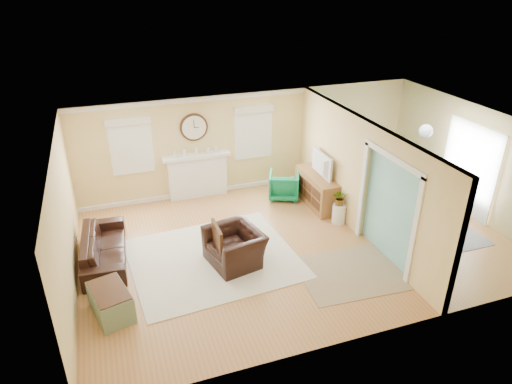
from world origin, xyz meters
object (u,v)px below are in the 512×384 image
green_chair (284,185)px  dining_table (414,210)px  eames_chair (235,247)px  sofa (104,248)px  credenza (317,190)px

green_chair → dining_table: 3.23m
eames_chair → green_chair: size_ratio=1.44×
green_chair → dining_table: (2.35, -2.22, -0.00)m
green_chair → eames_chair: bearing=73.0°
eames_chair → green_chair: bearing=127.1°
sofa → credenza: size_ratio=1.32×
sofa → green_chair: green_chair is taller
credenza → green_chair: bearing=136.2°
green_chair → credenza: 0.89m
eames_chair → dining_table: size_ratio=0.57×
eames_chair → green_chair: 3.13m
sofa → eames_chair: 2.65m
green_chair → credenza: bearing=159.9°
eames_chair → sofa: bearing=-122.4°
sofa → credenza: credenza is taller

